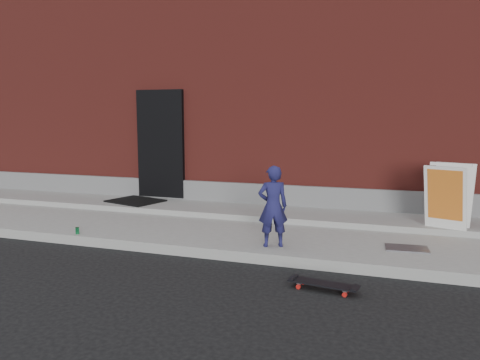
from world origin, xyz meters
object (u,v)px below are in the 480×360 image
at_px(child, 273,206).
at_px(pizza_sign, 449,195).
at_px(soda_can, 77,231).
at_px(skateboard, 323,284).

xyz_separation_m(child, pizza_sign, (2.41, 1.57, 0.03)).
height_order(pizza_sign, soda_can, pizza_sign).
bearing_deg(skateboard, child, 129.16).
relative_size(child, skateboard, 1.44).
distance_m(child, skateboard, 1.54).
bearing_deg(skateboard, pizza_sign, 60.04).
bearing_deg(skateboard, soda_can, 168.85).
bearing_deg(child, skateboard, 105.44).
bearing_deg(pizza_sign, child, -146.99).
xyz_separation_m(skateboard, soda_can, (-3.96, 0.78, 0.13)).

